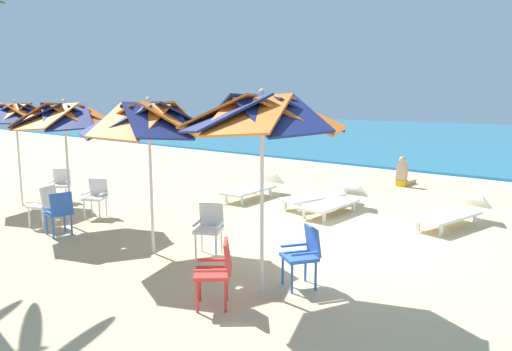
{
  "coord_description": "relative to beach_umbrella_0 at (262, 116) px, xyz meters",
  "views": [
    {
      "loc": [
        4.46,
        -7.64,
        2.62
      ],
      "look_at": [
        -2.28,
        -0.02,
        1.0
      ],
      "focal_mm": 33.62,
      "sensor_mm": 36.0,
      "label": 1
    }
  ],
  "objects": [
    {
      "name": "sun_lounger_0",
      "position": [
        0.69,
        5.28,
        -2.13
      ],
      "size": [
        0.98,
        2.22,
        0.62
      ],
      "color": "white",
      "rests_on": "ground"
    },
    {
      "name": "beach_umbrella_0",
      "position": [
        0.0,
        0.0,
        0.0
      ],
      "size": [
        2.23,
        2.23,
        2.76
      ],
      "color": "silver",
      "rests_on": "ground"
    },
    {
      "name": "beachgoer_seated",
      "position": [
        -2.14,
        9.13,
        -2.12
      ],
      "size": [
        0.3,
        0.93,
        0.92
      ],
      "color": "yellow",
      "rests_on": "ground"
    },
    {
      "name": "surf_foam",
      "position": [
        -0.4,
        11.65,
        -2.41
      ],
      "size": [
        80.0,
        0.7,
        0.01
      ],
      "primitive_type": "cube",
      "color": "white",
      "rests_on": "ground"
    },
    {
      "name": "plastic_chair_3",
      "position": [
        -5.62,
        -0.37,
        -1.91
      ],
      "size": [
        0.6,
        0.57,
        0.87
      ],
      "color": "white",
      "rests_on": "ground"
    },
    {
      "name": "plastic_chair_7",
      "position": [
        -7.73,
        1.04,
        -1.91
      ],
      "size": [
        0.63,
        0.63,
        0.87
      ],
      "color": "white",
      "rests_on": "ground"
    },
    {
      "name": "plastic_chair_0",
      "position": [
        0.28,
        0.57,
        -1.91
      ],
      "size": [
        0.61,
        0.62,
        0.87
      ],
      "color": "blue",
      "rests_on": "ground"
    },
    {
      "name": "sun_lounger_2",
      "position": [
        -2.49,
        5.01,
        -2.13
      ],
      "size": [
        1.04,
        2.23,
        0.62
      ],
      "color": "white",
      "rests_on": "ground"
    },
    {
      "name": "sun_lounger_1",
      "position": [
        -1.77,
        4.61,
        -2.13
      ],
      "size": [
        0.68,
        2.16,
        0.62
      ],
      "color": "white",
      "rests_on": "ground"
    },
    {
      "name": "beach_umbrella_1",
      "position": [
        -2.52,
        0.06,
        -0.14
      ],
      "size": [
        2.32,
        2.32,
        2.66
      ],
      "color": "silver",
      "rests_on": "ground"
    },
    {
      "name": "sun_lounger_3",
      "position": [
        -4.35,
        4.68,
        -2.13
      ],
      "size": [
        0.85,
        2.2,
        0.62
      ],
      "color": "white",
      "rests_on": "ground"
    },
    {
      "name": "plastic_chair_1",
      "position": [
        -0.15,
        -0.69,
        -1.91
      ],
      "size": [
        0.63,
        0.63,
        0.87
      ],
      "color": "red",
      "rests_on": "ground"
    },
    {
      "name": "beach_umbrella_3",
      "position": [
        -8.12,
        0.21,
        -0.16
      ],
      "size": [
        2.03,
        2.03,
        2.61
      ],
      "color": "silver",
      "rests_on": "ground"
    },
    {
      "name": "ground_plane",
      "position": [
        -0.4,
        2.93,
        -2.41
      ],
      "size": [
        80.0,
        80.0,
        0.0
      ],
      "primitive_type": "plane",
      "color": "#D3B784"
    },
    {
      "name": "beach_umbrella_2",
      "position": [
        -5.26,
        0.0,
        -0.14
      ],
      "size": [
        2.22,
        2.22,
        2.62
      ],
      "color": "silver",
      "rests_on": "ground"
    },
    {
      "name": "plastic_chair_5",
      "position": [
        -4.75,
        -0.47,
        -1.91
      ],
      "size": [
        0.51,
        0.49,
        0.87
      ],
      "color": "blue",
      "rests_on": "ground"
    },
    {
      "name": "plastic_chair_2",
      "position": [
        -1.76,
        0.68,
        -1.91
      ],
      "size": [
        0.61,
        0.62,
        0.87
      ],
      "color": "white",
      "rests_on": "ground"
    },
    {
      "name": "plastic_chair_4",
      "position": [
        -5.61,
        0.81,
        -1.91
      ],
      "size": [
        0.62,
        0.63,
        0.87
      ],
      "color": "white",
      "rests_on": "ground"
    }
  ]
}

